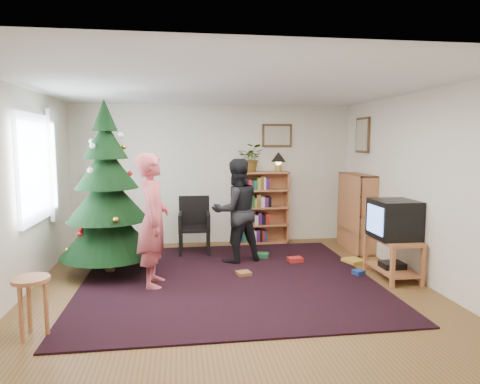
{
  "coord_description": "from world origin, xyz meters",
  "views": [
    {
      "loc": [
        -0.62,
        -5.21,
        1.84
      ],
      "look_at": [
        0.26,
        1.0,
        1.1
      ],
      "focal_mm": 32.0,
      "sensor_mm": 36.0,
      "label": 1
    }
  ],
  "objects": [
    {
      "name": "floor",
      "position": [
        0.0,
        0.0,
        0.0
      ],
      "size": [
        5.0,
        5.0,
        0.0
      ],
      "primitive_type": "plane",
      "color": "brown",
      "rests_on": "ground"
    },
    {
      "name": "ceiling",
      "position": [
        0.0,
        0.0,
        2.5
      ],
      "size": [
        5.0,
        5.0,
        0.0
      ],
      "primitive_type": "plane",
      "rotation": [
        3.14,
        0.0,
        0.0
      ],
      "color": "white",
      "rests_on": "wall_back"
    },
    {
      "name": "wall_back",
      "position": [
        0.0,
        2.5,
        1.25
      ],
      "size": [
        5.0,
        0.02,
        2.5
      ],
      "primitive_type": "cube",
      "color": "silver",
      "rests_on": "floor"
    },
    {
      "name": "wall_front",
      "position": [
        0.0,
        -2.5,
        1.25
      ],
      "size": [
        5.0,
        0.02,
        2.5
      ],
      "primitive_type": "cube",
      "color": "silver",
      "rests_on": "floor"
    },
    {
      "name": "wall_left",
      "position": [
        -2.5,
        0.0,
        1.25
      ],
      "size": [
        0.02,
        5.0,
        2.5
      ],
      "primitive_type": "cube",
      "color": "silver",
      "rests_on": "floor"
    },
    {
      "name": "wall_right",
      "position": [
        2.5,
        0.0,
        1.25
      ],
      "size": [
        0.02,
        5.0,
        2.5
      ],
      "primitive_type": "cube",
      "color": "silver",
      "rests_on": "floor"
    },
    {
      "name": "rug",
      "position": [
        0.0,
        0.3,
        0.01
      ],
      "size": [
        3.8,
        3.6,
        0.02
      ],
      "primitive_type": "cube",
      "color": "black",
      "rests_on": "floor"
    },
    {
      "name": "window_pane",
      "position": [
        -2.47,
        0.6,
        1.5
      ],
      "size": [
        0.04,
        1.2,
        1.4
      ],
      "primitive_type": "cube",
      "color": "silver",
      "rests_on": "wall_left"
    },
    {
      "name": "curtain",
      "position": [
        -2.43,
        1.3,
        1.5
      ],
      "size": [
        0.06,
        0.35,
        1.6
      ],
      "primitive_type": "cube",
      "color": "silver",
      "rests_on": "wall_left"
    },
    {
      "name": "picture_back",
      "position": [
        1.15,
        2.48,
        1.95
      ],
      "size": [
        0.55,
        0.03,
        0.42
      ],
      "color": "#4C3319",
      "rests_on": "wall_back"
    },
    {
      "name": "picture_right",
      "position": [
        2.48,
        1.75,
        1.95
      ],
      "size": [
        0.03,
        0.5,
        0.6
      ],
      "color": "#4C3319",
      "rests_on": "wall_right"
    },
    {
      "name": "christmas_tree",
      "position": [
        -1.62,
        0.86,
        1.01
      ],
      "size": [
        1.33,
        1.33,
        2.41
      ],
      "rotation": [
        0.0,
        0.0,
        0.15
      ],
      "color": "#3F2816",
      "rests_on": "rug"
    },
    {
      "name": "bookshelf_back",
      "position": [
        0.85,
        2.34,
        0.66
      ],
      "size": [
        0.95,
        0.3,
        1.3
      ],
      "color": "#AA673C",
      "rests_on": "floor"
    },
    {
      "name": "bookshelf_right",
      "position": [
        2.34,
        1.6,
        0.66
      ],
      "size": [
        0.3,
        0.95,
        1.3
      ],
      "rotation": [
        0.0,
        0.0,
        1.57
      ],
      "color": "#AA673C",
      "rests_on": "floor"
    },
    {
      "name": "tv_stand",
      "position": [
        2.22,
        0.09,
        0.32
      ],
      "size": [
        0.47,
        0.84,
        0.55
      ],
      "color": "#AA673C",
      "rests_on": "floor"
    },
    {
      "name": "crt_tv",
      "position": [
        2.22,
        0.09,
        0.81
      ],
      "size": [
        0.55,
        0.59,
        0.52
      ],
      "color": "black",
      "rests_on": "tv_stand"
    },
    {
      "name": "armchair",
      "position": [
        -0.4,
        1.84,
        0.5
      ],
      "size": [
        0.53,
        0.53,
        0.93
      ],
      "rotation": [
        0.0,
        0.0,
        -0.03
      ],
      "color": "black",
      "rests_on": "rug"
    },
    {
      "name": "stool",
      "position": [
        -2.02,
        -1.1,
        0.45
      ],
      "size": [
        0.35,
        0.35,
        0.58
      ],
      "color": "#AA673C",
      "rests_on": "floor"
    },
    {
      "name": "person_standing",
      "position": [
        -0.96,
        0.21,
        0.85
      ],
      "size": [
        0.43,
        0.64,
        1.7
      ],
      "primitive_type": "imported",
      "rotation": [
        0.0,
        0.0,
        1.53
      ],
      "color": "#BD4B52",
      "rests_on": "rug"
    },
    {
      "name": "person_by_chair",
      "position": [
        0.22,
        1.16,
        0.79
      ],
      "size": [
        0.92,
        0.8,
        1.59
      ],
      "primitive_type": "imported",
      "rotation": [
        0.0,
        0.0,
        3.45
      ],
      "color": "black",
      "rests_on": "rug"
    },
    {
      "name": "potted_plant",
      "position": [
        0.65,
        2.34,
        1.55
      ],
      "size": [
        0.55,
        0.51,
        0.5
      ],
      "primitive_type": "imported",
      "rotation": [
        0.0,
        0.0,
        -0.32
      ],
      "color": "gray",
      "rests_on": "bookshelf_back"
    },
    {
      "name": "table_lamp",
      "position": [
        1.15,
        2.34,
        1.54
      ],
      "size": [
        0.27,
        0.27,
        0.36
      ],
      "color": "#A57F33",
      "rests_on": "bookshelf_back"
    },
    {
      "name": "floor_clutter",
      "position": [
        1.15,
        0.74,
        0.04
      ],
      "size": [
        1.95,
        1.26,
        0.08
      ],
      "color": "#A51E19",
      "rests_on": "rug"
    }
  ]
}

